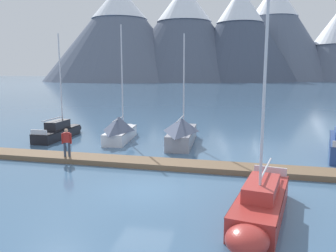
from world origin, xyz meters
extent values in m
plane|color=#426689|center=(0.00, 0.00, 0.00)|extent=(700.00, 700.00, 0.00)
cone|color=slate|center=(-59.79, 174.94, 26.28)|extent=(86.23, 86.23, 52.56)
cone|color=white|center=(-59.79, 174.94, 43.49)|extent=(31.42, 31.42, 18.24)
cone|color=#4C566B|center=(-23.91, 181.60, 26.51)|extent=(77.29, 77.29, 53.03)
cone|color=white|center=(-23.91, 181.60, 42.96)|extent=(30.96, 30.96, 20.23)
cone|color=#424C60|center=(6.98, 181.32, 25.23)|extent=(64.52, 64.52, 50.46)
cone|color=white|center=(6.98, 181.32, 40.97)|extent=(25.61, 25.61, 19.08)
cone|color=slate|center=(27.83, 205.76, 29.01)|extent=(75.09, 75.09, 58.02)
cone|color=white|center=(27.83, 205.76, 47.87)|extent=(27.72, 27.72, 20.40)
cube|color=brown|center=(0.00, 4.00, 0.15)|extent=(25.57, 3.00, 0.30)
cylinder|color=#38383D|center=(-0.04, 3.29, 0.12)|extent=(24.48, 1.49, 0.24)
cylinder|color=#38383D|center=(0.04, 4.71, 0.12)|extent=(24.48, 1.49, 0.24)
cube|color=black|center=(-9.82, 10.24, 0.39)|extent=(1.58, 5.17, 0.78)
ellipsoid|color=black|center=(-9.75, 13.05, 0.39)|extent=(1.26, 1.43, 0.74)
cube|color=black|center=(-9.82, 10.24, 0.74)|extent=(1.61, 5.07, 0.06)
cylinder|color=silver|center=(-9.80, 11.15, 4.54)|extent=(0.10, 0.10, 7.50)
cylinder|color=silver|center=(-9.84, 9.68, 1.68)|extent=(0.16, 2.93, 0.08)
cube|color=black|center=(-9.82, 10.37, 1.11)|extent=(1.07, 2.34, 0.66)
cube|color=silver|center=(-9.89, 7.75, 0.96)|extent=(1.30, 0.14, 0.36)
cube|color=silver|center=(-4.61, 10.45, 0.44)|extent=(1.86, 5.11, 0.88)
ellipsoid|color=silver|center=(-4.82, 13.31, 0.44)|extent=(1.42, 2.12, 0.84)
cube|color=slate|center=(-4.61, 10.45, 0.84)|extent=(1.89, 5.01, 0.06)
cylinder|color=silver|center=(-4.68, 11.35, 4.88)|extent=(0.10, 0.10, 8.01)
cylinder|color=silver|center=(-4.57, 9.90, 1.77)|extent=(0.29, 2.90, 0.08)
pyramid|color=#4C5670|center=(-4.59, 10.07, 1.41)|extent=(2.04, 4.13, 1.06)
cube|color=#93939E|center=(0.29, 10.10, 0.54)|extent=(1.77, 6.06, 1.08)
ellipsoid|color=#93939E|center=(0.21, 13.39, 0.54)|extent=(1.42, 1.60, 1.02)
cube|color=#424247|center=(0.29, 10.10, 1.04)|extent=(1.80, 5.94, 0.06)
cylinder|color=silver|center=(0.27, 10.94, 4.57)|extent=(0.10, 0.10, 6.99)
cylinder|color=silver|center=(0.31, 9.06, 2.05)|extent=(0.17, 3.77, 0.08)
pyramid|color=#4C5670|center=(0.30, 9.65, 1.54)|extent=(1.99, 4.86, 0.93)
cube|color=#B2332D|center=(5.01, -1.85, 0.43)|extent=(2.63, 5.40, 0.87)
ellipsoid|color=#B2332D|center=(4.38, -4.64, 0.43)|extent=(1.59, 1.74, 0.82)
cube|color=#501614|center=(5.01, -1.85, 0.83)|extent=(2.65, 5.31, 0.06)
cylinder|color=silver|center=(4.88, -2.42, 4.73)|extent=(0.10, 0.10, 7.72)
cylinder|color=silver|center=(5.22, -0.90, 1.58)|extent=(0.76, 3.07, 0.08)
cube|color=#C03A35|center=(4.98, -1.98, 1.13)|extent=(1.56, 2.52, 0.52)
cube|color=silver|center=(5.56, 0.61, 1.05)|extent=(1.36, 0.40, 0.36)
cylinder|color=#384256|center=(-5.62, 4.01, 0.73)|extent=(0.14, 0.14, 0.86)
cylinder|color=#384256|center=(-5.87, 3.94, 0.73)|extent=(0.14, 0.14, 0.86)
cube|color=#B22823|center=(-5.74, 3.98, 1.46)|extent=(0.43, 0.32, 0.60)
sphere|color=tan|center=(-5.74, 3.98, 1.88)|extent=(0.22, 0.22, 0.22)
cylinder|color=#B22823|center=(-5.50, 4.05, 1.39)|extent=(0.09, 0.09, 0.62)
cylinder|color=#B22823|center=(-5.98, 3.91, 1.39)|extent=(0.09, 0.09, 0.62)
camera|label=1|loc=(3.81, -14.16, 5.33)|focal=36.07mm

